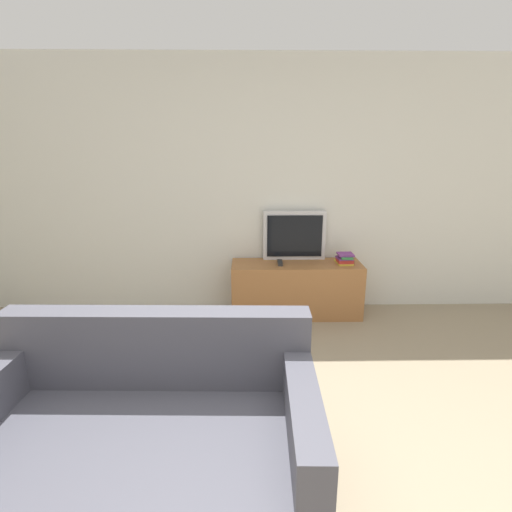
{
  "coord_description": "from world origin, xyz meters",
  "views": [
    {
      "loc": [
        -0.17,
        -1.16,
        1.73
      ],
      "look_at": [
        -0.1,
        2.4,
        0.74
      ],
      "focal_mm": 28.0,
      "sensor_mm": 36.0,
      "label": 1
    }
  ],
  "objects_px": {
    "couch": "(145,451)",
    "book_stack": "(345,259)",
    "remote_on_stand": "(280,263)",
    "television": "(294,235)",
    "tv_stand": "(296,289)"
  },
  "relations": [
    {
      "from": "couch",
      "to": "remote_on_stand",
      "type": "relative_size",
      "value": 9.09
    },
    {
      "from": "couch",
      "to": "remote_on_stand",
      "type": "height_order",
      "value": "couch"
    },
    {
      "from": "tv_stand",
      "to": "television",
      "type": "bearing_deg",
      "value": 94.39
    },
    {
      "from": "couch",
      "to": "remote_on_stand",
      "type": "distance_m",
      "value": 2.45
    },
    {
      "from": "television",
      "to": "couch",
      "type": "relative_size",
      "value": 0.39
    },
    {
      "from": "television",
      "to": "couch",
      "type": "distance_m",
      "value": 2.72
    },
    {
      "from": "television",
      "to": "book_stack",
      "type": "xyz_separation_m",
      "value": [
        0.5,
        -0.19,
        -0.21
      ]
    },
    {
      "from": "couch",
      "to": "remote_on_stand",
      "type": "xyz_separation_m",
      "value": [
        0.83,
        2.29,
        0.27
      ]
    },
    {
      "from": "tv_stand",
      "to": "couch",
      "type": "bearing_deg",
      "value": -113.41
    },
    {
      "from": "couch",
      "to": "book_stack",
      "type": "xyz_separation_m",
      "value": [
        1.49,
        2.29,
        0.31
      ]
    },
    {
      "from": "couch",
      "to": "book_stack",
      "type": "relative_size",
      "value": 7.09
    },
    {
      "from": "tv_stand",
      "to": "remote_on_stand",
      "type": "bearing_deg",
      "value": -175.59
    },
    {
      "from": "book_stack",
      "to": "couch",
      "type": "bearing_deg",
      "value": -123.01
    },
    {
      "from": "book_stack",
      "to": "television",
      "type": "bearing_deg",
      "value": 159.77
    },
    {
      "from": "couch",
      "to": "book_stack",
      "type": "bearing_deg",
      "value": 58.6
    }
  ]
}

